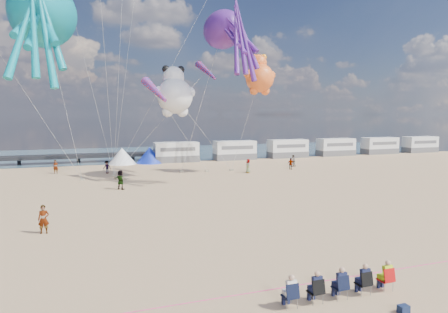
# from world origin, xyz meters

# --- Properties ---
(ground) EXTENTS (120.00, 120.00, 0.00)m
(ground) POSITION_xyz_m (0.00, 0.00, 0.00)
(ground) COLOR tan
(ground) RESTS_ON ground
(water) EXTENTS (120.00, 120.00, 0.00)m
(water) POSITION_xyz_m (0.00, 55.00, 0.02)
(water) COLOR #395B6D
(water) RESTS_ON ground
(motorhome_0) EXTENTS (6.60, 2.50, 3.00)m
(motorhome_0) POSITION_xyz_m (6.00, 40.00, 1.50)
(motorhome_0) COLOR silver
(motorhome_0) RESTS_ON ground
(motorhome_1) EXTENTS (6.60, 2.50, 3.00)m
(motorhome_1) POSITION_xyz_m (15.50, 40.00, 1.50)
(motorhome_1) COLOR silver
(motorhome_1) RESTS_ON ground
(motorhome_2) EXTENTS (6.60, 2.50, 3.00)m
(motorhome_2) POSITION_xyz_m (25.00, 40.00, 1.50)
(motorhome_2) COLOR silver
(motorhome_2) RESTS_ON ground
(motorhome_3) EXTENTS (6.60, 2.50, 3.00)m
(motorhome_3) POSITION_xyz_m (34.50, 40.00, 1.50)
(motorhome_3) COLOR silver
(motorhome_3) RESTS_ON ground
(motorhome_4) EXTENTS (6.60, 2.50, 3.00)m
(motorhome_4) POSITION_xyz_m (44.00, 40.00, 1.50)
(motorhome_4) COLOR silver
(motorhome_4) RESTS_ON ground
(motorhome_5) EXTENTS (6.60, 2.50, 3.00)m
(motorhome_5) POSITION_xyz_m (53.50, 40.00, 1.50)
(motorhome_5) COLOR silver
(motorhome_5) RESTS_ON ground
(tent_white) EXTENTS (4.00, 4.00, 2.40)m
(tent_white) POSITION_xyz_m (-2.00, 40.00, 1.20)
(tent_white) COLOR white
(tent_white) RESTS_ON ground
(tent_blue) EXTENTS (4.00, 4.00, 2.40)m
(tent_blue) POSITION_xyz_m (2.00, 40.00, 1.20)
(tent_blue) COLOR #1933CC
(tent_blue) RESTS_ON ground
(spectator_row) EXTENTS (6.10, 0.90, 1.30)m
(spectator_row) POSITION_xyz_m (1.99, -6.56, 0.65)
(spectator_row) COLOR black
(spectator_row) RESTS_ON ground
(cooler_navy) EXTENTS (0.38, 0.28, 0.30)m
(cooler_navy) POSITION_xyz_m (3.47, -8.34, 0.15)
(cooler_navy) COLOR #152141
(cooler_navy) RESTS_ON ground
(rope_line) EXTENTS (34.00, 0.03, 0.03)m
(rope_line) POSITION_xyz_m (0.00, -5.00, 0.02)
(rope_line) COLOR #F2338C
(rope_line) RESTS_ON ground
(standing_person) EXTENTS (0.66, 0.45, 1.75)m
(standing_person) POSITION_xyz_m (-9.67, 6.66, 0.88)
(standing_person) COLOR tan
(standing_person) RESTS_ON ground
(beachgoer_1) EXTENTS (0.86, 0.64, 1.61)m
(beachgoer_1) POSITION_xyz_m (20.01, 29.25, 0.80)
(beachgoer_1) COLOR #7F6659
(beachgoer_1) RESTS_ON ground
(beachgoer_2) EXTENTS (0.97, 0.92, 1.59)m
(beachgoer_2) POSITION_xyz_m (-4.63, 31.09, 0.79)
(beachgoer_2) COLOR #7F6659
(beachgoer_2) RESTS_ON ground
(beachgoer_3) EXTENTS (1.04, 1.11, 1.51)m
(beachgoer_3) POSITION_xyz_m (18.26, 26.72, 0.75)
(beachgoer_3) COLOR #7F6659
(beachgoer_3) RESTS_ON ground
(beachgoer_4) EXTENTS (1.14, 1.05, 1.88)m
(beachgoer_4) POSITION_xyz_m (-3.99, 19.81, 0.94)
(beachgoer_4) COLOR #7F6659
(beachgoer_4) RESTS_ON ground
(beachgoer_5) EXTENTS (1.59, 0.72, 1.65)m
(beachgoer_5) POSITION_xyz_m (-10.52, 33.15, 0.82)
(beachgoer_5) COLOR #7F6659
(beachgoer_5) RESTS_ON ground
(beachgoer_6) EXTENTS (0.43, 0.64, 1.72)m
(beachgoer_6) POSITION_xyz_m (11.83, 25.81, 0.86)
(beachgoer_6) COLOR #7F6659
(beachgoer_6) RESTS_ON ground
(sandbag_a) EXTENTS (0.50, 0.35, 0.22)m
(sandbag_a) POSITION_xyz_m (-7.49, 26.48, 0.11)
(sandbag_a) COLOR gray
(sandbag_a) RESTS_ON ground
(sandbag_b) EXTENTS (0.50, 0.35, 0.22)m
(sandbag_b) POSITION_xyz_m (4.19, 29.06, 0.11)
(sandbag_b) COLOR gray
(sandbag_b) RESTS_ON ground
(sandbag_c) EXTENTS (0.50, 0.35, 0.22)m
(sandbag_c) POSITION_xyz_m (10.54, 28.25, 0.11)
(sandbag_c) COLOR gray
(sandbag_c) RESTS_ON ground
(sandbag_d) EXTENTS (0.50, 0.35, 0.22)m
(sandbag_d) POSITION_xyz_m (7.34, 28.52, 0.11)
(sandbag_d) COLOR gray
(sandbag_d) RESTS_ON ground
(sandbag_e) EXTENTS (0.50, 0.35, 0.22)m
(sandbag_e) POSITION_xyz_m (-4.00, 28.57, 0.11)
(sandbag_e) COLOR gray
(sandbag_e) RESTS_ON ground
(kite_octopus_teal) EXTENTS (5.86, 11.47, 12.61)m
(kite_octopus_teal) POSITION_xyz_m (-10.34, 21.98, 16.34)
(kite_octopus_teal) COLOR #098593
(kite_octopus_purple) EXTENTS (7.22, 9.89, 10.39)m
(kite_octopus_purple) POSITION_xyz_m (7.37, 22.53, 16.27)
(kite_octopus_purple) COLOR #531E81
(kite_panda) EXTENTS (5.14, 4.88, 6.80)m
(kite_panda) POSITION_xyz_m (2.56, 25.00, 9.23)
(kite_panda) COLOR silver
(kite_teddy_orange) EXTENTS (4.52, 4.31, 5.80)m
(kite_teddy_orange) POSITION_xyz_m (12.77, 24.69, 11.47)
(kite_teddy_orange) COLOR orange
(windsock_mid) EXTENTS (2.34, 5.44, 5.36)m
(windsock_mid) POSITION_xyz_m (0.06, 23.31, 9.70)
(windsock_mid) COLOR red
(windsock_right) EXTENTS (1.93, 4.38, 4.29)m
(windsock_right) POSITION_xyz_m (6.84, 26.94, 12.31)
(windsock_right) COLOR red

